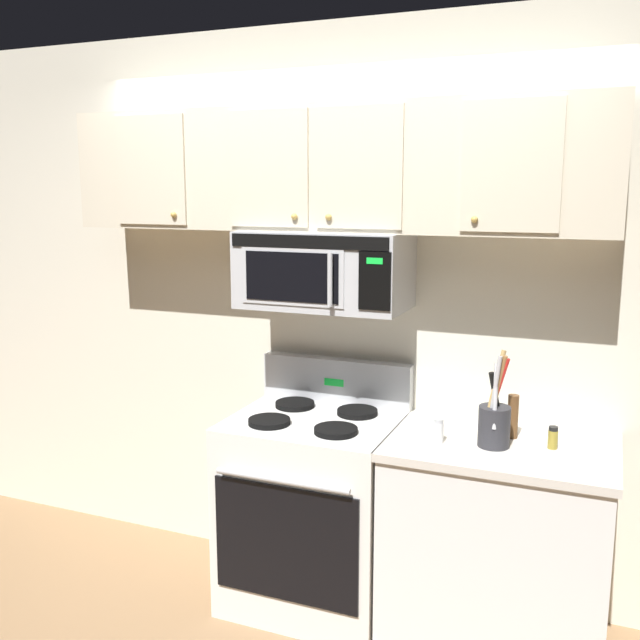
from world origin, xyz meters
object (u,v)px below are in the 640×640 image
object	(u,v)px
spice_jar	(553,438)
over_range_microwave	(324,270)
salt_shaker	(438,431)
pepper_mill	(513,416)
stove_range	(315,507)
utensil_crock_charcoal	(494,420)

from	to	relation	value
spice_jar	over_range_microwave	bearing A→B (deg)	174.54
salt_shaker	spice_jar	xyz separation A→B (m)	(0.45, 0.11, -0.01)
pepper_mill	spice_jar	distance (m)	0.19
pepper_mill	stove_range	bearing A→B (deg)	-174.31
utensil_crock_charcoal	salt_shaker	bearing A→B (deg)	-168.30
utensil_crock_charcoal	spice_jar	xyz separation A→B (m)	(0.23, 0.07, -0.07)
stove_range	salt_shaker	world-z (taller)	stove_range
stove_range	spice_jar	world-z (taller)	stove_range
over_range_microwave	utensil_crock_charcoal	world-z (taller)	over_range_microwave
utensil_crock_charcoal	over_range_microwave	bearing A→B (deg)	168.54
stove_range	over_range_microwave	size ratio (longest dim) A/B	1.47
over_range_microwave	utensil_crock_charcoal	size ratio (longest dim) A/B	1.90
salt_shaker	spice_jar	world-z (taller)	salt_shaker
pepper_mill	spice_jar	world-z (taller)	pepper_mill
over_range_microwave	spice_jar	bearing A→B (deg)	-5.46
salt_shaker	pepper_mill	xyz separation A→B (m)	(0.28, 0.18, 0.04)
stove_range	over_range_microwave	world-z (taller)	over_range_microwave
pepper_mill	spice_jar	size ratio (longest dim) A/B	2.02
pepper_mill	spice_jar	bearing A→B (deg)	-22.35
utensil_crock_charcoal	pepper_mill	distance (m)	0.15
stove_range	utensil_crock_charcoal	xyz separation A→B (m)	(0.81, -0.05, 0.55)
salt_shaker	pepper_mill	bearing A→B (deg)	33.31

